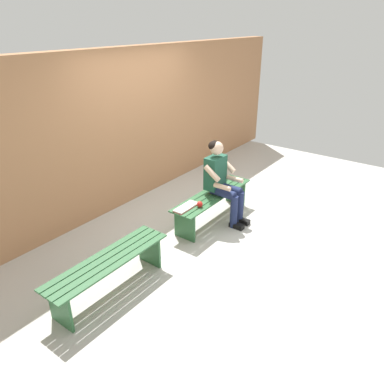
% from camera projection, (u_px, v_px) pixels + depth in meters
% --- Properties ---
extents(ground_plane, '(10.00, 7.00, 0.04)m').
position_uv_depth(ground_plane, '(233.00, 279.00, 4.43)').
color(ground_plane, beige).
extents(brick_wall, '(9.50, 0.24, 2.46)m').
position_uv_depth(brick_wall, '(110.00, 132.00, 5.69)').
color(brick_wall, '#B27A51').
rests_on(brick_wall, ground).
extents(bench_near, '(1.63, 0.39, 0.43)m').
position_uv_depth(bench_near, '(213.00, 200.00, 5.58)').
color(bench_near, '#2D6038').
rests_on(bench_near, ground).
extents(bench_far, '(1.55, 0.39, 0.43)m').
position_uv_depth(bench_far, '(109.00, 267.00, 4.08)').
color(bench_far, '#2D6038').
rests_on(bench_far, ground).
extents(person_seated, '(0.50, 0.69, 1.24)m').
position_uv_depth(person_seated, '(222.00, 179.00, 5.44)').
color(person_seated, '#1E513D').
rests_on(person_seated, ground).
extents(apple, '(0.09, 0.09, 0.09)m').
position_uv_depth(apple, '(200.00, 204.00, 5.13)').
color(apple, red).
rests_on(apple, bench_near).
extents(book_open, '(0.41, 0.16, 0.02)m').
position_uv_depth(book_open, '(186.00, 207.00, 5.12)').
color(book_open, white).
rests_on(book_open, bench_near).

